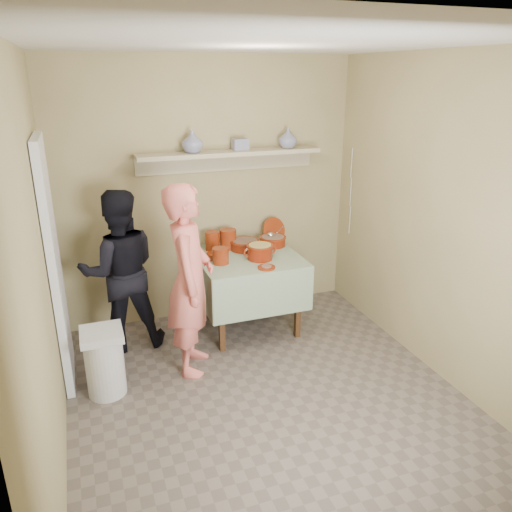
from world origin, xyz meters
name	(u,v)px	position (x,y,z in m)	size (l,w,h in m)	color
ground	(270,404)	(0.00, 0.00, 0.00)	(3.50, 3.50, 0.00)	#62564D
tile_panel	(55,266)	(-1.46, 0.95, 1.00)	(0.06, 0.70, 2.00)	silver
plate_stack_a	(212,241)	(-0.02, 1.55, 0.86)	(0.14, 0.14, 0.19)	maroon
plate_stack_b	(228,239)	(0.14, 1.54, 0.86)	(0.16, 0.16, 0.20)	maroon
bowl_stack	(221,256)	(-0.05, 1.16, 0.84)	(0.15, 0.15, 0.15)	maroon
empty_bowl	(216,256)	(-0.06, 1.31, 0.79)	(0.17, 0.17, 0.05)	maroon
propped_lid	(274,230)	(0.66, 1.61, 0.88)	(0.27, 0.27, 0.02)	maroon
vase_right	(288,138)	(0.80, 1.62, 1.82)	(0.18, 0.18, 0.19)	navy
vase_left	(192,141)	(-0.17, 1.62, 1.82)	(0.20, 0.20, 0.21)	navy
ceramic_box	(240,144)	(0.31, 1.64, 1.77)	(0.15, 0.11, 0.11)	navy
person_cook	(190,280)	(-0.44, 0.73, 0.82)	(0.59, 0.39, 1.63)	#E26C61
person_helper	(120,271)	(-0.95, 1.31, 0.75)	(0.73, 0.57, 1.50)	black
room_shell	(273,202)	(0.00, 0.00, 1.61)	(3.04, 3.54, 2.62)	tan
serving_table	(247,267)	(0.25, 1.28, 0.64)	(0.97, 0.97, 0.76)	#4C2D16
cazuela_meat_a	(245,244)	(0.28, 1.45, 0.82)	(0.30, 0.30, 0.10)	#5F1104
cazuela_meat_b	(273,240)	(0.59, 1.47, 0.82)	(0.28, 0.28, 0.10)	#5F1104
ladle	(271,235)	(0.58, 1.49, 0.87)	(0.08, 0.26, 0.19)	silver
cazuela_rice	(260,250)	(0.33, 1.15, 0.85)	(0.33, 0.25, 0.14)	#5F1104
front_plate	(266,267)	(0.30, 0.90, 0.77)	(0.16, 0.16, 0.03)	maroon
wall_shelf	(229,155)	(0.20, 1.65, 1.67)	(1.80, 0.25, 0.21)	tan
trash_bin	(105,362)	(-1.18, 0.58, 0.28)	(0.32, 0.32, 0.56)	silver
electrical_cord	(351,192)	(1.47, 1.48, 1.25)	(0.01, 0.05, 0.90)	silver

